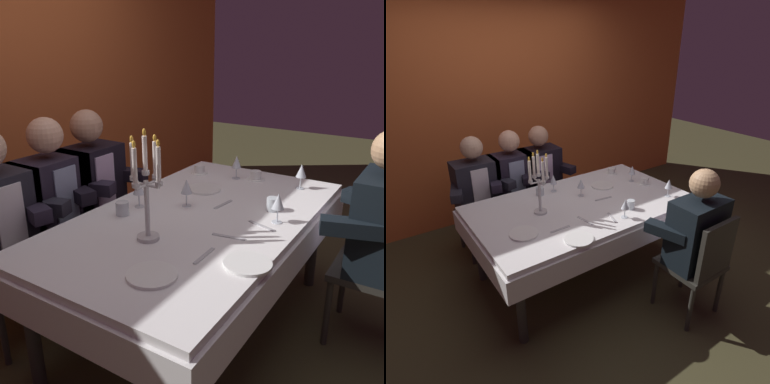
% 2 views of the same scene
% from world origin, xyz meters
% --- Properties ---
extents(ground_plane, '(12.00, 12.00, 0.00)m').
position_xyz_m(ground_plane, '(0.00, 0.00, 0.00)').
color(ground_plane, '#3D3921').
extents(dining_table, '(1.94, 1.14, 0.74)m').
position_xyz_m(dining_table, '(0.00, 0.00, 0.62)').
color(dining_table, silver).
rests_on(dining_table, ground_plane).
extents(candelabra, '(0.19, 0.19, 0.55)m').
position_xyz_m(candelabra, '(-0.39, 0.05, 1.00)').
color(candelabra, silver).
rests_on(candelabra, dining_table).
extents(dinner_plate_0, '(0.21, 0.21, 0.01)m').
position_xyz_m(dinner_plate_0, '(0.37, 0.18, 0.75)').
color(dinner_plate_0, white).
rests_on(dinner_plate_0, dining_table).
extents(dinner_plate_1, '(0.21, 0.21, 0.01)m').
position_xyz_m(dinner_plate_1, '(-0.36, -0.47, 0.75)').
color(dinner_plate_1, white).
rests_on(dinner_plate_1, dining_table).
extents(dinner_plate_2, '(0.22, 0.22, 0.01)m').
position_xyz_m(dinner_plate_2, '(-0.65, -0.18, 0.75)').
color(dinner_plate_2, white).
rests_on(dinner_plate_2, dining_table).
extents(wine_glass_0, '(0.07, 0.07, 0.16)m').
position_xyz_m(wine_glass_0, '(0.14, -0.41, 0.86)').
color(wine_glass_0, silver).
rests_on(wine_glass_0, dining_table).
extents(wine_glass_1, '(0.07, 0.07, 0.16)m').
position_xyz_m(wine_glass_1, '(0.73, -0.33, 0.85)').
color(wine_glass_1, silver).
rests_on(wine_glass_1, dining_table).
extents(wine_glass_2, '(0.07, 0.07, 0.16)m').
position_xyz_m(wine_glass_2, '(0.08, 0.13, 0.85)').
color(wine_glass_2, silver).
rests_on(wine_glass_2, dining_table).
extents(wine_glass_3, '(0.07, 0.07, 0.16)m').
position_xyz_m(wine_glass_3, '(-0.08, 0.35, 0.86)').
color(wine_glass_3, silver).
rests_on(wine_glass_3, dining_table).
extents(wine_glass_4, '(0.07, 0.07, 0.16)m').
position_xyz_m(wine_glass_4, '(0.70, 0.11, 0.86)').
color(wine_glass_4, silver).
rests_on(wine_glass_4, dining_table).
extents(water_tumbler_0, '(0.07, 0.07, 0.08)m').
position_xyz_m(water_tumbler_0, '(0.28, -0.32, 0.78)').
color(water_tumbler_0, silver).
rests_on(water_tumbler_0, dining_table).
extents(water_tumbler_1, '(0.07, 0.07, 0.08)m').
position_xyz_m(water_tumbler_1, '(-0.22, 0.35, 0.78)').
color(water_tumbler_1, silver).
rests_on(water_tumbler_1, dining_table).
extents(coffee_cup_0, '(0.13, 0.12, 0.06)m').
position_xyz_m(coffee_cup_0, '(0.75, -0.01, 0.77)').
color(coffee_cup_0, white).
rests_on(coffee_cup_0, dining_table).
extents(coffee_cup_1, '(0.13, 0.12, 0.06)m').
position_xyz_m(coffee_cup_1, '(0.67, 0.40, 0.77)').
color(coffee_cup_1, white).
rests_on(coffee_cup_1, dining_table).
extents(fork_0, '(0.17, 0.04, 0.01)m').
position_xyz_m(fork_0, '(0.21, -0.05, 0.74)').
color(fork_0, '#B7B7BC').
rests_on(fork_0, dining_table).
extents(fork_1, '(0.04, 0.17, 0.01)m').
position_xyz_m(fork_1, '(-0.16, -0.28, 0.74)').
color(fork_1, '#B7B7BC').
rests_on(fork_1, dining_table).
extents(fork_2, '(0.07, 0.17, 0.01)m').
position_xyz_m(fork_2, '(0.05, -0.36, 0.74)').
color(fork_2, '#B7B7BC').
rests_on(fork_2, dining_table).
extents(spoon_3, '(0.17, 0.02, 0.01)m').
position_xyz_m(spoon_3, '(-0.39, -0.27, 0.74)').
color(spoon_3, '#B7B7BC').
rests_on(spoon_3, dining_table).
extents(seated_diner_1, '(0.63, 0.48, 1.24)m').
position_xyz_m(seated_diner_1, '(-0.26, 0.89, 0.74)').
color(seated_diner_1, '#2D2B25').
rests_on(seated_diner_1, ground_plane).
extents(seated_diner_2, '(0.63, 0.48, 1.24)m').
position_xyz_m(seated_diner_2, '(0.06, 0.89, 0.74)').
color(seated_diner_2, '#2D2B25').
rests_on(seated_diner_2, ground_plane).
extents(seated_diner_3, '(0.63, 0.48, 1.24)m').
position_xyz_m(seated_diner_3, '(0.43, -0.89, 0.74)').
color(seated_diner_3, '#2D2B25').
rests_on(seated_diner_3, ground_plane).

